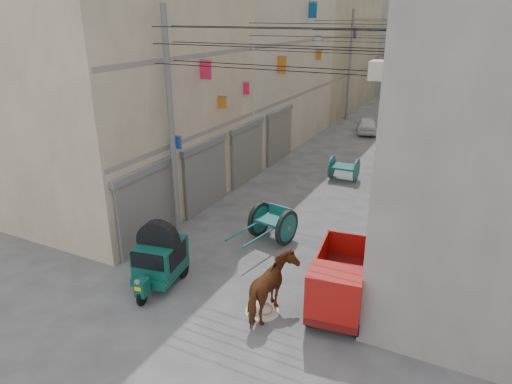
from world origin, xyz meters
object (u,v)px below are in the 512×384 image
Objects in this scene: distant_car_white at (367,125)px; second_cart at (344,168)px; horse at (272,289)px; distant_car_green at (426,92)px; mini_truck at (339,288)px; feed_sack at (262,307)px; distant_car_grey at (416,116)px; auto_rickshaw at (160,256)px; tonga_cart at (273,223)px.

second_cart is at bearing 82.29° from distant_car_white.
horse is 0.43× the size of distant_car_green.
feed_sack is (-1.88, -0.81, -0.70)m from mini_truck.
distant_car_white is at bearing 97.22° from second_cart.
horse is at bearing 81.93° from distant_car_white.
distant_car_green is (0.40, 25.83, 0.05)m from second_cart.
horse is 37.30m from distant_car_green.
distant_car_green is (-0.82, 11.52, 0.06)m from distant_car_grey.
auto_rickshaw is 3.95× the size of feed_sack.
horse reaches higher than feed_sack.
distant_car_green is at bearing -89.57° from horse.
tonga_cart is 5.10× the size of feed_sack.
distant_car_green is at bearing 98.94° from tonga_cart.
distant_car_white is (-2.48, 21.47, 0.39)m from feed_sack.
auto_rickshaw is at bearing -101.48° from second_cart.
tonga_cart reaches higher than distant_car_grey.
auto_rickshaw reaches higher than distant_car_white.
distant_car_grey is 11.54m from distant_car_green.
distant_car_green is (-0.72, 37.28, 0.52)m from feed_sack.
mini_truck is at bearing -154.11° from horse.
distant_car_green is at bearing -111.76° from distant_car_white.
tonga_cart is at bearing -93.94° from second_cart.
feed_sack is (1.57, -4.07, -0.52)m from tonga_cart.
feed_sack is 0.30× the size of horse.
auto_rickshaw is 0.73× the size of distant_car_white.
feed_sack is at bearing -58.50° from tonga_cart.
second_cart is at bearing 98.19° from mini_truck.
distant_car_white is 0.69× the size of distant_car_green.
feed_sack is 21.62m from distant_car_white.
auto_rickshaw is 0.71× the size of mini_truck.
tonga_cart is 0.65× the size of distant_car_green.
feed_sack is 0.19× the size of distant_car_white.
distant_car_grey is (0.10, 25.76, 0.46)m from feed_sack.
distant_car_green is (-2.60, 36.47, -0.18)m from mini_truck.
auto_rickshaw is at bearing -178.43° from feed_sack.
horse reaches higher than distant_car_grey.
second_cart is at bearing 104.92° from distant_car_green.
mini_truck is 0.89× the size of distant_car_grey.
tonga_cart is (1.80, 4.16, -0.26)m from auto_rickshaw.
mini_truck reaches higher than distant_car_green.
auto_rickshaw is 3.46m from feed_sack.
feed_sack is at bearing -8.49° from auto_rickshaw.
mini_truck is at bearing 109.89° from distant_car_green.
tonga_cart is 2.28× the size of second_cart.
distant_car_green is at bearing 88.62° from second_cart.
auto_rickshaw is 0.63× the size of distant_car_grey.
distant_car_grey is (1.22, 14.31, -0.01)m from second_cart.
distant_car_white is 15.90m from distant_car_green.
auto_rickshaw reaches higher than second_cart.
mini_truck reaches higher than second_cart.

